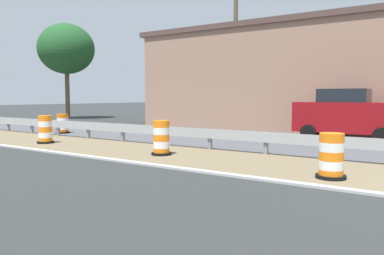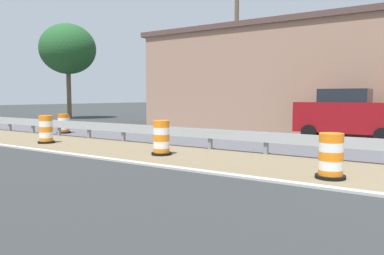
{
  "view_description": "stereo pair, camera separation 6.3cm",
  "coord_description": "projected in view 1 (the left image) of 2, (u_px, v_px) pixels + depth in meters",
  "views": [
    {
      "loc": [
        -8.91,
        2.09,
        1.83
      ],
      "look_at": [
        0.63,
        8.42,
        0.89
      ],
      "focal_mm": 35.27,
      "sensor_mm": 36.0,
      "label": 1
    },
    {
      "loc": [
        -8.88,
        2.04,
        1.83
      ],
      "look_at": [
        0.63,
        8.42,
        0.89
      ],
      "focal_mm": 35.27,
      "sensor_mm": 36.0,
      "label": 2
    }
  ],
  "objects": [
    {
      "name": "car_mid_far_lane",
      "position": [
        347.0,
        114.0,
        15.95
      ],
      "size": [
        2.05,
        4.27,
        2.15
      ],
      "rotation": [
        0.0,
        0.0,
        -1.55
      ],
      "color": "maroon",
      "rests_on": "ground"
    },
    {
      "name": "traffic_barrel_close",
      "position": [
        161.0,
        139.0,
        11.78
      ],
      "size": [
        0.64,
        0.64,
        1.08
      ],
      "color": "orange",
      "rests_on": "ground"
    },
    {
      "name": "tree_roadside",
      "position": [
        66.0,
        49.0,
        30.56
      ],
      "size": [
        4.5,
        4.5,
        7.71
      ],
      "color": "brown",
      "rests_on": "ground"
    },
    {
      "name": "traffic_barrel_mid",
      "position": [
        45.0,
        131.0,
        14.74
      ],
      "size": [
        0.64,
        0.64,
        1.09
      ],
      "color": "orange",
      "rests_on": "ground"
    },
    {
      "name": "traffic_barrel_far",
      "position": [
        63.0,
        125.0,
        18.77
      ],
      "size": [
        0.68,
        0.68,
        0.96
      ],
      "color": "orange",
      "rests_on": "ground"
    },
    {
      "name": "utility_pole_near",
      "position": [
        235.0,
        47.0,
        20.96
      ],
      "size": [
        0.24,
        1.8,
        8.87
      ],
      "color": "brown",
      "rests_on": "ground"
    },
    {
      "name": "roadside_shop_near",
      "position": [
        276.0,
        78.0,
        22.54
      ],
      "size": [
        6.83,
        15.42,
        5.84
      ],
      "color": "#93705B",
      "rests_on": "ground"
    },
    {
      "name": "traffic_barrel_nearest",
      "position": [
        331.0,
        158.0,
        8.41
      ],
      "size": [
        0.67,
        0.67,
        1.02
      ],
      "color": "orange",
      "rests_on": "ground"
    }
  ]
}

